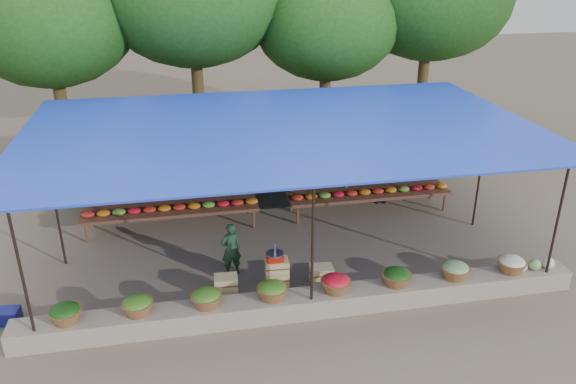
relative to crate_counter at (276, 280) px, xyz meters
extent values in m
plane|color=#6B5B4F|center=(0.51, 2.02, -0.31)|extent=(60.00, 60.00, 0.00)
cube|color=slate|center=(0.51, -0.73, -0.11)|extent=(10.60, 0.55, 0.40)
cylinder|color=black|center=(-4.29, -0.88, 1.09)|extent=(0.05, 0.05, 2.80)
cylinder|color=black|center=(0.51, -0.88, 1.09)|extent=(0.05, 0.05, 2.80)
cylinder|color=black|center=(5.31, -0.88, 1.09)|extent=(0.05, 0.05, 2.80)
cylinder|color=black|center=(-4.29, 2.02, 1.09)|extent=(0.05, 0.05, 2.80)
cylinder|color=black|center=(5.31, 2.02, 1.09)|extent=(0.05, 0.05, 2.80)
cylinder|color=black|center=(-4.29, 4.92, 1.09)|extent=(0.05, 0.05, 2.80)
cylinder|color=black|center=(0.51, 4.92, 1.09)|extent=(0.05, 0.05, 2.80)
cylinder|color=black|center=(5.31, 4.92, 1.09)|extent=(0.05, 0.05, 2.80)
cube|color=blue|center=(0.51, 2.02, 2.49)|extent=(10.80, 6.60, 0.04)
cube|color=blue|center=(0.51, 0.02, 2.31)|extent=(10.80, 2.19, 0.26)
cube|color=blue|center=(0.51, 4.02, 2.31)|extent=(10.80, 2.19, 0.26)
cylinder|color=#A1A1A6|center=(0.51, 3.42, 1.71)|extent=(9.60, 0.01, 0.01)
ellipsoid|color=yellow|center=(-3.99, 3.42, 1.43)|extent=(0.23, 0.17, 0.30)
ellipsoid|color=yellow|center=(-3.34, 3.42, 1.43)|extent=(0.23, 0.17, 0.30)
ellipsoid|color=yellow|center=(-2.70, 3.42, 1.43)|extent=(0.23, 0.17, 0.30)
ellipsoid|color=yellow|center=(-2.06, 3.42, 1.43)|extent=(0.23, 0.17, 0.30)
ellipsoid|color=yellow|center=(-1.41, 3.42, 1.43)|extent=(0.23, 0.17, 0.30)
ellipsoid|color=yellow|center=(-0.77, 3.42, 1.43)|extent=(0.23, 0.17, 0.30)
ellipsoid|color=yellow|center=(-0.13, 3.42, 1.43)|extent=(0.23, 0.17, 0.30)
ellipsoid|color=yellow|center=(0.51, 3.42, 1.43)|extent=(0.23, 0.17, 0.30)
ellipsoid|color=yellow|center=(1.16, 3.42, 1.43)|extent=(0.23, 0.17, 0.30)
ellipsoid|color=yellow|center=(1.80, 3.42, 1.43)|extent=(0.23, 0.17, 0.30)
ellipsoid|color=yellow|center=(2.44, 3.42, 1.43)|extent=(0.23, 0.17, 0.30)
ellipsoid|color=yellow|center=(3.09, 3.42, 1.43)|extent=(0.23, 0.17, 0.30)
ellipsoid|color=yellow|center=(3.73, 3.42, 1.43)|extent=(0.23, 0.17, 0.30)
ellipsoid|color=yellow|center=(4.37, 3.42, 1.43)|extent=(0.23, 0.17, 0.30)
ellipsoid|color=yellow|center=(5.01, 3.42, 1.43)|extent=(0.23, 0.17, 0.30)
ellipsoid|color=#194713|center=(-3.79, -0.73, 0.31)|extent=(0.52, 0.52, 0.23)
ellipsoid|color=#3B721E|center=(-2.59, -0.73, 0.31)|extent=(0.52, 0.52, 0.23)
ellipsoid|color=#3B721E|center=(-1.39, -0.73, 0.31)|extent=(0.52, 0.52, 0.23)
ellipsoid|color=#3B721E|center=(-0.19, -0.73, 0.31)|extent=(0.52, 0.52, 0.23)
ellipsoid|color=red|center=(1.01, -0.73, 0.31)|extent=(0.52, 0.52, 0.23)
ellipsoid|color=#194713|center=(2.21, -0.73, 0.31)|extent=(0.52, 0.52, 0.23)
ellipsoid|color=#78A265|center=(3.41, -0.73, 0.31)|extent=(0.52, 0.52, 0.23)
ellipsoid|color=beige|center=(4.61, -0.73, 0.31)|extent=(0.52, 0.52, 0.23)
cube|color=#234B1B|center=(0.51, 5.17, 0.94)|extent=(10.60, 0.06, 2.50)
cylinder|color=#3B2A15|center=(-4.99, 7.82, 1.67)|extent=(0.36, 0.36, 3.97)
ellipsoid|color=#153B10|center=(-4.99, 7.82, 4.15)|extent=(4.77, 4.77, 3.69)
cylinder|color=#3B2A15|center=(-0.99, 8.22, 1.93)|extent=(0.36, 0.36, 4.48)
cylinder|color=#3B2A15|center=(3.01, 7.92, 1.55)|extent=(0.36, 0.36, 3.71)
ellipsoid|color=#153B10|center=(3.01, 7.92, 3.87)|extent=(4.47, 4.47, 3.45)
cylinder|color=#3B2A15|center=(6.51, 8.32, 1.87)|extent=(0.36, 0.36, 4.35)
cube|color=#4C2D1E|center=(-1.99, 3.32, 0.19)|extent=(4.20, 0.95, 0.08)
cube|color=#4C2D1E|center=(-1.99, 3.62, 0.47)|extent=(4.20, 0.35, 0.06)
cylinder|color=#4C2D1E|center=(-3.94, 2.92, -0.06)|extent=(0.06, 0.06, 0.50)
cylinder|color=#4C2D1E|center=(-0.04, 2.92, -0.06)|extent=(0.06, 0.06, 0.50)
cylinder|color=#4C2D1E|center=(-3.94, 3.72, -0.06)|extent=(0.06, 0.06, 0.50)
cylinder|color=#4C2D1E|center=(-0.04, 3.72, -0.06)|extent=(0.06, 0.06, 0.50)
ellipsoid|color=red|center=(-3.89, 3.17, 0.29)|extent=(0.31, 0.26, 0.13)
ellipsoid|color=#5F9C30|center=(-3.89, 3.62, 0.56)|extent=(0.26, 0.22, 0.12)
ellipsoid|color=#CD6D12|center=(-3.54, 3.17, 0.29)|extent=(0.31, 0.26, 0.13)
ellipsoid|color=red|center=(-3.54, 3.62, 0.56)|extent=(0.26, 0.22, 0.12)
ellipsoid|color=#5F9C30|center=(-3.19, 3.17, 0.29)|extent=(0.31, 0.26, 0.13)
ellipsoid|color=red|center=(-3.19, 3.62, 0.56)|extent=(0.26, 0.22, 0.12)
ellipsoid|color=red|center=(-2.84, 3.17, 0.29)|extent=(0.31, 0.26, 0.13)
ellipsoid|color=#CD6D12|center=(-2.84, 3.62, 0.56)|extent=(0.26, 0.22, 0.12)
ellipsoid|color=red|center=(-2.49, 3.17, 0.29)|extent=(0.31, 0.26, 0.13)
ellipsoid|color=red|center=(-2.49, 3.62, 0.56)|extent=(0.26, 0.22, 0.12)
ellipsoid|color=#CD6D12|center=(-2.14, 3.17, 0.29)|extent=(0.31, 0.26, 0.13)
ellipsoid|color=#CD6D12|center=(-2.14, 3.62, 0.56)|extent=(0.26, 0.22, 0.12)
ellipsoid|color=red|center=(-1.79, 3.17, 0.29)|extent=(0.31, 0.26, 0.13)
ellipsoid|color=#5F9C30|center=(-1.79, 3.62, 0.56)|extent=(0.26, 0.22, 0.12)
ellipsoid|color=#CD6D12|center=(-1.44, 3.17, 0.29)|extent=(0.31, 0.26, 0.13)
ellipsoid|color=red|center=(-1.44, 3.62, 0.56)|extent=(0.26, 0.22, 0.12)
ellipsoid|color=#5F9C30|center=(-1.09, 3.17, 0.29)|extent=(0.31, 0.26, 0.13)
ellipsoid|color=red|center=(-1.09, 3.62, 0.56)|extent=(0.26, 0.22, 0.12)
ellipsoid|color=red|center=(-0.74, 3.17, 0.29)|extent=(0.31, 0.26, 0.13)
ellipsoid|color=#CD6D12|center=(-0.74, 3.62, 0.56)|extent=(0.26, 0.22, 0.12)
ellipsoid|color=red|center=(-0.39, 3.17, 0.29)|extent=(0.31, 0.26, 0.13)
ellipsoid|color=red|center=(-0.39, 3.62, 0.56)|extent=(0.26, 0.22, 0.12)
ellipsoid|color=#CD6D12|center=(-0.04, 3.17, 0.29)|extent=(0.31, 0.26, 0.13)
ellipsoid|color=#CD6D12|center=(-0.04, 3.62, 0.56)|extent=(0.26, 0.22, 0.12)
cube|color=#4C2D1E|center=(3.01, 3.32, 0.19)|extent=(4.20, 0.95, 0.08)
cube|color=#4C2D1E|center=(3.01, 3.62, 0.47)|extent=(4.20, 0.35, 0.06)
cylinder|color=#4C2D1E|center=(1.06, 2.92, -0.06)|extent=(0.06, 0.06, 0.50)
cylinder|color=#4C2D1E|center=(4.96, 2.92, -0.06)|extent=(0.06, 0.06, 0.50)
cylinder|color=#4C2D1E|center=(1.06, 3.72, -0.06)|extent=(0.06, 0.06, 0.50)
cylinder|color=#4C2D1E|center=(4.96, 3.72, -0.06)|extent=(0.06, 0.06, 0.50)
ellipsoid|color=red|center=(1.11, 3.17, 0.29)|extent=(0.31, 0.26, 0.13)
ellipsoid|color=#5F9C30|center=(1.11, 3.62, 0.56)|extent=(0.26, 0.22, 0.12)
ellipsoid|color=#CD6D12|center=(1.46, 3.17, 0.29)|extent=(0.31, 0.26, 0.13)
ellipsoid|color=red|center=(1.46, 3.62, 0.56)|extent=(0.26, 0.22, 0.12)
ellipsoid|color=#5F9C30|center=(1.81, 3.17, 0.29)|extent=(0.31, 0.26, 0.13)
ellipsoid|color=red|center=(1.81, 3.62, 0.56)|extent=(0.26, 0.22, 0.12)
ellipsoid|color=red|center=(2.16, 3.17, 0.29)|extent=(0.31, 0.26, 0.13)
ellipsoid|color=#CD6D12|center=(2.16, 3.62, 0.56)|extent=(0.26, 0.22, 0.12)
ellipsoid|color=red|center=(2.51, 3.17, 0.29)|extent=(0.31, 0.26, 0.13)
ellipsoid|color=red|center=(2.51, 3.62, 0.56)|extent=(0.26, 0.22, 0.12)
ellipsoid|color=#CD6D12|center=(2.86, 3.17, 0.29)|extent=(0.31, 0.26, 0.13)
ellipsoid|color=#CD6D12|center=(2.86, 3.62, 0.56)|extent=(0.26, 0.22, 0.12)
ellipsoid|color=red|center=(3.21, 3.17, 0.29)|extent=(0.31, 0.26, 0.13)
ellipsoid|color=#5F9C30|center=(3.21, 3.62, 0.56)|extent=(0.26, 0.22, 0.12)
ellipsoid|color=#CD6D12|center=(3.56, 3.17, 0.29)|extent=(0.31, 0.26, 0.13)
ellipsoid|color=red|center=(3.56, 3.62, 0.56)|extent=(0.26, 0.22, 0.12)
ellipsoid|color=#5F9C30|center=(3.91, 3.17, 0.29)|extent=(0.31, 0.26, 0.13)
ellipsoid|color=red|center=(3.91, 3.62, 0.56)|extent=(0.26, 0.22, 0.12)
ellipsoid|color=red|center=(4.26, 3.17, 0.29)|extent=(0.31, 0.26, 0.13)
ellipsoid|color=#CD6D12|center=(4.26, 3.62, 0.56)|extent=(0.26, 0.22, 0.12)
ellipsoid|color=red|center=(4.61, 3.17, 0.29)|extent=(0.31, 0.26, 0.13)
ellipsoid|color=red|center=(4.61, 3.62, 0.56)|extent=(0.26, 0.22, 0.12)
ellipsoid|color=#CD6D12|center=(4.96, 3.17, 0.29)|extent=(0.31, 0.26, 0.13)
ellipsoid|color=#CD6D12|center=(4.96, 3.62, 0.56)|extent=(0.26, 0.22, 0.12)
cube|color=tan|center=(-0.97, 0.00, -0.19)|extent=(0.47, 0.37, 0.25)
cube|color=tan|center=(-0.97, 0.00, 0.07)|extent=(0.47, 0.37, 0.25)
cube|color=tan|center=(0.03, 0.00, -0.19)|extent=(0.47, 0.37, 0.25)
cube|color=tan|center=(0.03, 0.00, 0.07)|extent=(0.47, 0.37, 0.25)
cube|color=tan|center=(0.03, 0.00, 0.33)|extent=(0.47, 0.37, 0.25)
cube|color=tan|center=(0.93, 0.00, -0.19)|extent=(0.47, 0.37, 0.25)
cube|color=tan|center=(0.93, 0.00, 0.07)|extent=(0.47, 0.37, 0.25)
cube|color=#AC180D|center=(-0.01, 0.00, 0.52)|extent=(0.31, 0.27, 0.13)
cylinder|color=#A1A1A6|center=(-0.01, 0.00, 0.60)|extent=(0.33, 0.33, 0.03)
cylinder|color=#A1A1A6|center=(-0.01, 0.00, 0.70)|extent=(0.03, 0.03, 0.23)
imported|color=#193822|center=(-0.78, 0.89, 0.28)|extent=(0.49, 0.38, 1.19)
imported|color=slate|center=(-2.12, 4.09, 0.45)|extent=(0.89, 0.79, 1.52)
imported|color=slate|center=(2.90, 3.93, 0.44)|extent=(1.12, 0.95, 1.51)
imported|color=slate|center=(3.53, 3.82, 0.45)|extent=(0.94, 0.53, 1.51)
cube|color=navy|center=(-4.99, 0.04, -0.18)|extent=(0.48, 0.36, 0.27)
camera|label=1|loc=(-1.58, -9.27, 6.02)|focal=35.00mm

